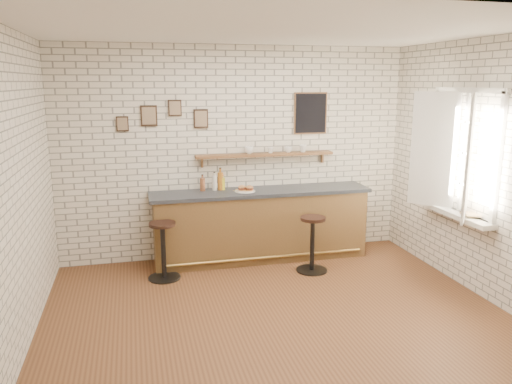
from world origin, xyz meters
TOP-DOWN VIEW (x-y plane):
  - ground at (0.00, 0.00)m, footprint 5.00×5.00m
  - bar_counter at (0.29, 1.70)m, footprint 3.10×0.65m
  - sandwich_plate at (0.05, 1.66)m, footprint 0.28×0.28m
  - ciabatta_sandwich at (0.06, 1.66)m, footprint 0.23×0.17m
  - potato_chips at (0.02, 1.66)m, footprint 0.26×0.17m
  - bitters_bottle_brown at (-0.52, 1.85)m, footprint 0.07×0.07m
  - bitters_bottle_white at (-0.35, 1.85)m, footprint 0.07×0.07m
  - bitters_bottle_amber at (-0.26, 1.85)m, footprint 0.08×0.08m
  - condiment_bottle_yellow at (-0.23, 1.85)m, footprint 0.07×0.07m
  - bar_stool_left at (-1.12, 1.27)m, footprint 0.42×0.42m
  - bar_stool_right at (0.83, 1.05)m, footprint 0.42×0.42m
  - wall_shelf at (0.40, 1.90)m, footprint 2.00×0.18m
  - shelf_cup_a at (0.16, 1.90)m, footprint 0.18×0.18m
  - shelf_cup_b at (0.48, 1.90)m, footprint 0.10×0.10m
  - shelf_cup_c at (0.75, 1.90)m, footprint 0.15×0.15m
  - shelf_cup_d at (0.97, 1.90)m, footprint 0.13×0.13m
  - back_wall_decor at (0.23, 1.98)m, footprint 2.96×0.02m
  - window_sill at (2.40, 0.30)m, footprint 0.20×1.35m
  - casement_window at (2.36, 0.30)m, footprint 0.40×1.30m
  - book_lower at (2.38, 0.05)m, footprint 0.16×0.21m
  - book_upper at (2.38, 0.03)m, footprint 0.25×0.27m

SIDE VIEW (x-z plane):
  - ground at x=0.00m, z-range 0.00..0.00m
  - bar_stool_right at x=0.83m, z-range 0.03..0.78m
  - bar_stool_left at x=-1.12m, z-range 0.03..0.78m
  - bar_counter at x=0.29m, z-range 0.00..1.01m
  - window_sill at x=2.40m, z-range 0.87..0.93m
  - book_lower at x=2.38m, z-range 0.93..0.95m
  - book_upper at x=2.38m, z-range 0.95..0.97m
  - sandwich_plate at x=0.05m, z-range 1.01..1.02m
  - potato_chips at x=0.02m, z-range 1.02..1.03m
  - ciabatta_sandwich at x=0.06m, z-range 1.02..1.09m
  - condiment_bottle_yellow at x=-0.23m, z-range 0.99..1.21m
  - bitters_bottle_brown at x=-0.52m, z-range 0.99..1.22m
  - bitters_bottle_white at x=-0.35m, z-range 0.99..1.25m
  - bitters_bottle_amber at x=-0.26m, z-range 0.98..1.30m
  - wall_shelf at x=0.40m, z-range 1.39..1.57m
  - shelf_cup_b at x=0.48m, z-range 1.50..1.58m
  - shelf_cup_c at x=0.75m, z-range 1.50..1.59m
  - shelf_cup_d at x=0.97m, z-range 1.50..1.60m
  - shelf_cup_a at x=0.16m, z-range 1.50..1.61m
  - casement_window at x=2.36m, z-range 0.87..2.43m
  - back_wall_decor at x=0.23m, z-range 1.77..2.33m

